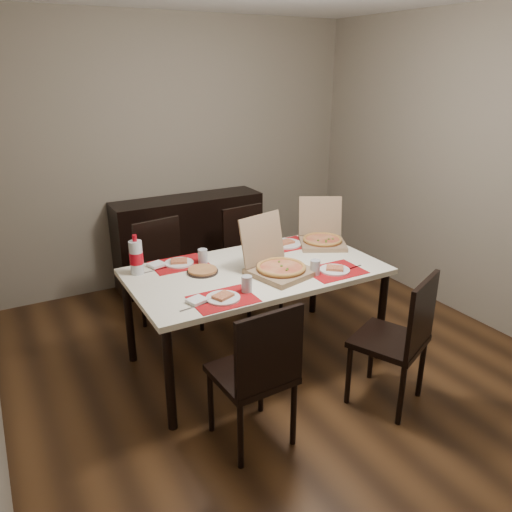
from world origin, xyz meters
name	(u,v)px	position (x,y,z in m)	size (l,w,h in m)	color
ground	(279,364)	(0.00, 0.00, -0.01)	(3.80, 4.00, 0.02)	#452A15
room_walls	(252,124)	(0.00, 0.43, 1.73)	(3.84, 4.02, 2.62)	gray
sideboard	(189,241)	(0.00, 1.78, 0.45)	(1.50, 0.40, 0.90)	black
dining_table	(256,277)	(-0.13, 0.14, 0.68)	(1.80, 1.00, 0.75)	white
chair_near_left	(258,371)	(-0.57, -0.68, 0.51)	(0.44, 0.44, 0.93)	black
chair_near_right	(400,336)	(0.41, -0.78, 0.51)	(0.56, 0.56, 0.93)	black
chair_far_left	(166,271)	(-0.53, 0.98, 0.51)	(0.48, 0.48, 0.93)	black
chair_far_right	(250,253)	(0.29, 1.01, 0.51)	(0.46, 0.46, 0.93)	black
setting_near_left	(227,295)	(-0.52, -0.19, 0.77)	(0.52, 0.30, 0.11)	#B30B12
setting_near_right	(329,269)	(0.29, -0.17, 0.77)	(0.44, 0.30, 0.11)	#B30B12
setting_far_left	(183,261)	(-0.56, 0.48, 0.77)	(0.48, 0.30, 0.11)	#B30B12
setting_far_right	(281,244)	(0.29, 0.47, 0.77)	(0.49, 0.30, 0.11)	#B30B12
napkin_loose	(277,269)	(0.00, 0.05, 0.76)	(0.12, 0.11, 0.02)	white
pizza_box_center	(278,265)	(-0.03, 0.00, 0.81)	(0.48, 0.51, 0.39)	#896C4F
pizza_box_right	(322,237)	(0.61, 0.35, 0.81)	(0.50, 0.52, 0.36)	#896C4F
faina_plate	(202,271)	(-0.49, 0.26, 0.76)	(0.22, 0.22, 0.03)	black
dip_bowl	(259,257)	(-0.01, 0.31, 0.76)	(0.11, 0.11, 0.03)	white
soda_bottle	(136,257)	(-0.90, 0.47, 0.87)	(0.10, 0.10, 0.29)	silver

